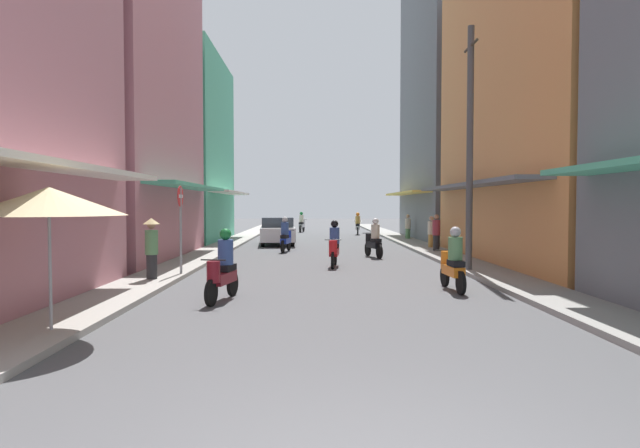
{
  "coord_description": "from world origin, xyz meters",
  "views": [
    {
      "loc": [
        -0.46,
        -3.64,
        2.1
      ],
      "look_at": [
        -0.16,
        16.59,
        1.36
      ],
      "focal_mm": 29.12,
      "sensor_mm": 36.0,
      "label": 1
    }
  ],
  "objects_px": {
    "motorbike_orange": "(453,262)",
    "motorbike_white": "(358,225)",
    "street_sign_no_entry": "(181,218)",
    "motorbike_black": "(374,240)",
    "motorbike_maroon": "(223,269)",
    "motorbike_blue": "(286,236)",
    "motorbike_red": "(334,246)",
    "pedestrian_foreground": "(152,247)",
    "pedestrian_midway": "(431,233)",
    "pedestrian_far": "(436,234)",
    "motorbike_silver": "(302,223)",
    "pedestrian_crossing": "(408,228)",
    "utility_pole": "(470,148)",
    "vendor_umbrella": "(49,201)",
    "parked_car": "(277,231)"
  },
  "relations": [
    {
      "from": "motorbike_maroon",
      "to": "pedestrian_midway",
      "type": "bearing_deg",
      "value": 59.62
    },
    {
      "from": "motorbike_blue",
      "to": "vendor_umbrella",
      "type": "distance_m",
      "value": 15.3
    },
    {
      "from": "motorbike_white",
      "to": "street_sign_no_entry",
      "type": "relative_size",
      "value": 0.68
    },
    {
      "from": "motorbike_silver",
      "to": "pedestrian_foreground",
      "type": "xyz_separation_m",
      "value": [
        -3.48,
        -26.13,
        0.28
      ]
    },
    {
      "from": "motorbike_blue",
      "to": "motorbike_black",
      "type": "bearing_deg",
      "value": -34.43
    },
    {
      "from": "pedestrian_foreground",
      "to": "utility_pole",
      "type": "distance_m",
      "value": 9.75
    },
    {
      "from": "pedestrian_crossing",
      "to": "utility_pole",
      "type": "relative_size",
      "value": 0.2
    },
    {
      "from": "motorbike_orange",
      "to": "motorbike_black",
      "type": "relative_size",
      "value": 1.02
    },
    {
      "from": "motorbike_blue",
      "to": "motorbike_maroon",
      "type": "height_order",
      "value": "same"
    },
    {
      "from": "pedestrian_foreground",
      "to": "vendor_umbrella",
      "type": "height_order",
      "value": "vendor_umbrella"
    },
    {
      "from": "motorbike_maroon",
      "to": "pedestrian_midway",
      "type": "relative_size",
      "value": 1.13
    },
    {
      "from": "motorbike_red",
      "to": "motorbike_maroon",
      "type": "relative_size",
      "value": 1.01
    },
    {
      "from": "pedestrian_midway",
      "to": "pedestrian_crossing",
      "type": "height_order",
      "value": "pedestrian_midway"
    },
    {
      "from": "pedestrian_crossing",
      "to": "street_sign_no_entry",
      "type": "height_order",
      "value": "street_sign_no_entry"
    },
    {
      "from": "motorbike_maroon",
      "to": "pedestrian_far",
      "type": "xyz_separation_m",
      "value": [
        7.35,
        11.06,
        0.15
      ]
    },
    {
      "from": "street_sign_no_entry",
      "to": "pedestrian_crossing",
      "type": "bearing_deg",
      "value": 58.69
    },
    {
      "from": "motorbike_red",
      "to": "pedestrian_foreground",
      "type": "bearing_deg",
      "value": -143.73
    },
    {
      "from": "parked_car",
      "to": "pedestrian_midway",
      "type": "bearing_deg",
      "value": -22.78
    },
    {
      "from": "motorbike_black",
      "to": "motorbike_maroon",
      "type": "xyz_separation_m",
      "value": [
        -4.42,
        -9.33,
        0.0
      ]
    },
    {
      "from": "pedestrian_foreground",
      "to": "utility_pole",
      "type": "xyz_separation_m",
      "value": [
        9.12,
        1.96,
        2.86
      ]
    },
    {
      "from": "motorbike_white",
      "to": "pedestrian_foreground",
      "type": "xyz_separation_m",
      "value": [
        -7.52,
        -22.7,
        0.28
      ]
    },
    {
      "from": "motorbike_red",
      "to": "motorbike_orange",
      "type": "distance_m",
      "value": 5.71
    },
    {
      "from": "parked_car",
      "to": "street_sign_no_entry",
      "type": "distance_m",
      "value": 12.54
    },
    {
      "from": "motorbike_white",
      "to": "utility_pole",
      "type": "height_order",
      "value": "utility_pole"
    },
    {
      "from": "motorbike_silver",
      "to": "motorbike_maroon",
      "type": "bearing_deg",
      "value": -92.28
    },
    {
      "from": "motorbike_red",
      "to": "motorbike_silver",
      "type": "bearing_deg",
      "value": 93.98
    },
    {
      "from": "motorbike_white",
      "to": "street_sign_no_entry",
      "type": "height_order",
      "value": "street_sign_no_entry"
    },
    {
      "from": "motorbike_black",
      "to": "motorbike_white",
      "type": "height_order",
      "value": "same"
    },
    {
      "from": "pedestrian_midway",
      "to": "pedestrian_far",
      "type": "bearing_deg",
      "value": -96.22
    },
    {
      "from": "motorbike_white",
      "to": "vendor_umbrella",
      "type": "height_order",
      "value": "vendor_umbrella"
    },
    {
      "from": "pedestrian_far",
      "to": "pedestrian_crossing",
      "type": "relative_size",
      "value": 1.1
    },
    {
      "from": "motorbike_orange",
      "to": "motorbike_silver",
      "type": "relative_size",
      "value": 1.01
    },
    {
      "from": "pedestrian_crossing",
      "to": "motorbike_orange",
      "type": "bearing_deg",
      "value": -97.03
    },
    {
      "from": "motorbike_blue",
      "to": "motorbike_white",
      "type": "relative_size",
      "value": 0.99
    },
    {
      "from": "motorbike_red",
      "to": "motorbike_white",
      "type": "xyz_separation_m",
      "value": [
        2.47,
        19.0,
        0.0
      ]
    },
    {
      "from": "motorbike_maroon",
      "to": "pedestrian_foreground",
      "type": "xyz_separation_m",
      "value": [
        -2.34,
        2.55,
        0.28
      ]
    },
    {
      "from": "motorbike_red",
      "to": "parked_car",
      "type": "relative_size",
      "value": 0.43
    },
    {
      "from": "motorbike_red",
      "to": "street_sign_no_entry",
      "type": "distance_m",
      "value": 5.34
    },
    {
      "from": "motorbike_red",
      "to": "utility_pole",
      "type": "bearing_deg",
      "value": -23.15
    },
    {
      "from": "motorbike_red",
      "to": "motorbike_silver",
      "type": "distance_m",
      "value": 22.49
    },
    {
      "from": "motorbike_maroon",
      "to": "pedestrian_midway",
      "type": "xyz_separation_m",
      "value": [
        7.54,
        12.87,
        0.08
      ]
    },
    {
      "from": "motorbike_red",
      "to": "pedestrian_far",
      "type": "distance_m",
      "value": 6.68
    },
    {
      "from": "motorbike_orange",
      "to": "motorbike_white",
      "type": "height_order",
      "value": "same"
    },
    {
      "from": "street_sign_no_entry",
      "to": "vendor_umbrella",
      "type": "bearing_deg",
      "value": -92.97
    },
    {
      "from": "motorbike_blue",
      "to": "motorbike_red",
      "type": "bearing_deg",
      "value": -70.86
    },
    {
      "from": "motorbike_red",
      "to": "pedestrian_foreground",
      "type": "distance_m",
      "value": 6.26
    },
    {
      "from": "motorbike_blue",
      "to": "pedestrian_crossing",
      "type": "distance_m",
      "value": 10.01
    },
    {
      "from": "motorbike_red",
      "to": "motorbike_silver",
      "type": "xyz_separation_m",
      "value": [
        -1.56,
        22.43,
        0.0
      ]
    },
    {
      "from": "vendor_umbrella",
      "to": "street_sign_no_entry",
      "type": "bearing_deg",
      "value": 87.03
    },
    {
      "from": "motorbike_silver",
      "to": "pedestrian_midway",
      "type": "height_order",
      "value": "motorbike_silver"
    }
  ]
}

